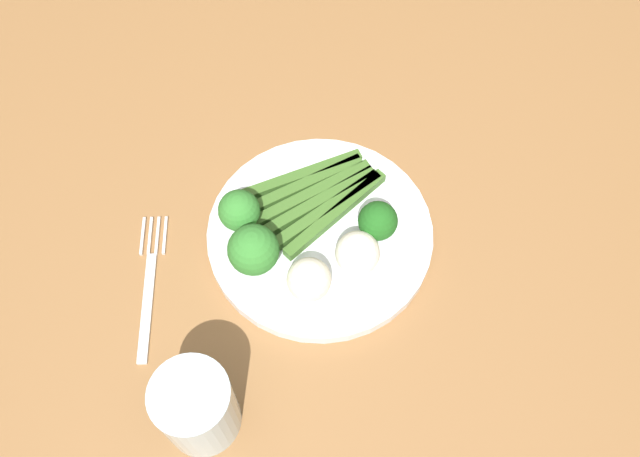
% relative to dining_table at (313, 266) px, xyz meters
% --- Properties ---
extents(ground_plane, '(6.00, 6.00, 0.02)m').
position_rel_dining_table_xyz_m(ground_plane, '(0.00, 0.00, -0.67)').
color(ground_plane, gray).
extents(dining_table, '(1.42, 0.98, 0.76)m').
position_rel_dining_table_xyz_m(dining_table, '(0.00, 0.00, 0.00)').
color(dining_table, olive).
rests_on(dining_table, ground_plane).
extents(plate, '(0.24, 0.24, 0.01)m').
position_rel_dining_table_xyz_m(plate, '(0.01, -0.01, 0.10)').
color(plate, white).
rests_on(plate, dining_table).
extents(asparagus_bundle, '(0.16, 0.12, 0.01)m').
position_rel_dining_table_xyz_m(asparagus_bundle, '(0.01, 0.02, 0.12)').
color(asparagus_bundle, '#3D6626').
rests_on(asparagus_bundle, plate).
extents(broccoli_left, '(0.04, 0.04, 0.05)m').
position_rel_dining_table_xyz_m(broccoli_left, '(0.06, -0.03, 0.14)').
color(broccoli_left, '#4C7F2B').
rests_on(broccoli_left, plate).
extents(broccoli_back, '(0.05, 0.05, 0.06)m').
position_rel_dining_table_xyz_m(broccoli_back, '(-0.07, -0.04, 0.15)').
color(broccoli_back, '#609E3D').
rests_on(broccoli_back, plate).
extents(broccoli_front_left, '(0.04, 0.04, 0.05)m').
position_rel_dining_table_xyz_m(broccoli_front_left, '(-0.07, 0.01, 0.14)').
color(broccoli_front_left, '#609E3D').
rests_on(broccoli_front_left, plate).
extents(cauliflower_outer_edge, '(0.05, 0.05, 0.05)m').
position_rel_dining_table_xyz_m(cauliflower_outer_edge, '(0.03, -0.06, 0.13)').
color(cauliflower_outer_edge, white).
rests_on(cauliflower_outer_edge, plate).
extents(cauliflower_front, '(0.04, 0.04, 0.04)m').
position_rel_dining_table_xyz_m(cauliflower_front, '(-0.02, -0.08, 0.13)').
color(cauliflower_front, silver).
rests_on(cauliflower_front, plate).
extents(fork, '(0.05, 0.17, 0.00)m').
position_rel_dining_table_xyz_m(fork, '(-0.18, -0.03, 0.10)').
color(fork, silver).
rests_on(fork, dining_table).
extents(water_glass, '(0.07, 0.07, 0.09)m').
position_rel_dining_table_xyz_m(water_glass, '(-0.15, -0.18, 0.14)').
color(water_glass, silver).
rests_on(water_glass, dining_table).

